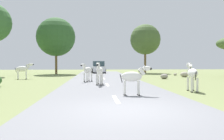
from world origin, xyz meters
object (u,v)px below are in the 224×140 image
(zebra_0, at_px, (99,71))
(zebra_4, at_px, (192,74))
(rock_0, at_px, (184,74))
(rock_1, at_px, (164,76))
(zebra_1, at_px, (23,69))
(rock_3, at_px, (175,74))
(tree_0, at_px, (56,37))
(car_0, at_px, (98,67))
(zebra_3, at_px, (87,70))
(tree_2, at_px, (145,40))
(zebra_2, at_px, (133,77))

(zebra_0, relative_size, zebra_4, 0.97)
(zebra_0, height_order, rock_0, zebra_0)
(zebra_0, bearing_deg, rock_1, -126.90)
(zebra_1, xyz_separation_m, rock_3, (16.38, 4.78, -0.79))
(rock_0, bearing_deg, tree_0, 152.35)
(zebra_4, height_order, car_0, car_0)
(rock_0, bearing_deg, rock_3, 88.28)
(tree_0, bearing_deg, zebra_1, -98.35)
(tree_0, distance_m, rock_1, 16.44)
(zebra_3, xyz_separation_m, zebra_4, (5.72, -6.26, 0.02))
(zebra_1, xyz_separation_m, tree_2, (14.36, 12.02, 4.15))
(car_0, bearing_deg, rock_1, -67.05)
(zebra_0, distance_m, rock_3, 14.74)
(rock_3, bearing_deg, tree_0, 162.19)
(tree_0, distance_m, tree_2, 13.18)
(tree_0, height_order, tree_2, tree_0)
(tree_2, bearing_deg, rock_3, -74.40)
(zebra_0, xyz_separation_m, zebra_3, (-0.89, 2.87, -0.04))
(tree_0, bearing_deg, rock_0, -27.65)
(zebra_0, height_order, zebra_3, zebra_0)
(zebra_3, distance_m, tree_2, 18.23)
(zebra_2, bearing_deg, zebra_4, 118.93)
(zebra_0, bearing_deg, zebra_1, -33.00)
(tree_2, xyz_separation_m, rock_3, (2.02, -7.23, -4.94))
(zebra_1, relative_size, zebra_4, 0.97)
(zebra_4, bearing_deg, zebra_3, 140.66)
(zebra_3, bearing_deg, zebra_2, 138.50)
(zebra_0, bearing_deg, zebra_4, 155.08)
(zebra_3, relative_size, car_0, 0.33)
(rock_1, bearing_deg, zebra_2, -114.40)
(tree_0, relative_size, rock_1, 10.58)
(zebra_3, distance_m, zebra_4, 8.48)
(zebra_3, bearing_deg, rock_1, -125.82)
(zebra_0, distance_m, tree_0, 17.57)
(zebra_2, distance_m, car_0, 23.21)
(car_0, xyz_separation_m, rock_0, (9.08, -10.00, -0.56))
(zebra_2, bearing_deg, rock_3, 159.76)
(zebra_1, height_order, tree_0, tree_0)
(zebra_1, height_order, rock_0, zebra_1)
(zebra_4, xyz_separation_m, tree_0, (-10.41, 19.54, 4.12))
(zebra_1, xyz_separation_m, rock_1, (13.27, -0.72, -0.69))
(rock_1, distance_m, rock_3, 6.32)
(zebra_3, distance_m, tree_0, 14.68)
(zebra_4, distance_m, rock_3, 15.44)
(rock_0, bearing_deg, zebra_3, -151.73)
(tree_2, bearing_deg, zebra_4, -96.60)
(zebra_2, relative_size, car_0, 0.33)
(tree_2, bearing_deg, zebra_2, -104.23)
(car_0, relative_size, tree_0, 0.57)
(zebra_2, height_order, rock_3, zebra_2)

